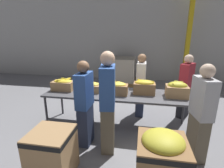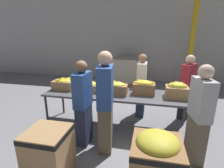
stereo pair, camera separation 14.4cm
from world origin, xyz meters
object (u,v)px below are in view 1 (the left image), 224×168
banana_box_1 (91,87)px  banana_box_0 (63,85)px  sorting_table (117,95)px  support_pillar (189,34)px  banana_box_4 (177,89)px  banana_box_3 (144,87)px  pallet_stack_0 (123,71)px  banana_box_2 (117,88)px  volunteer_1 (108,104)px  donation_bin_1 (161,161)px  donation_bin_0 (52,152)px  volunteer_4 (141,86)px  volunteer_3 (85,105)px  volunteer_2 (201,115)px  volunteer_0 (185,87)px

banana_box_1 → banana_box_0: bearing=-177.7°
banana_box_0 → banana_box_1: 0.65m
sorting_table → support_pillar: (2.16, 3.65, 1.25)m
banana_box_4 → banana_box_3: bearing=174.0°
banana_box_1 → pallet_stack_0: bearing=85.0°
support_pillar → banana_box_2: bearing=-119.9°
sorting_table → volunteer_1: volunteer_1 is taller
banana_box_2 → support_pillar: support_pillar is taller
donation_bin_1 → donation_bin_0: bearing=180.0°
support_pillar → pallet_stack_0: 2.87m
sorting_table → pallet_stack_0: 3.54m
banana_box_4 → volunteer_1: volunteer_1 is taller
volunteer_4 → support_pillar: 3.61m
volunteer_3 → volunteer_4: size_ratio=1.02×
banana_box_4 → volunteer_2: (0.24, -0.81, -0.15)m
banana_box_1 → donation_bin_0: 1.69m
volunteer_4 → pallet_stack_0: bearing=-162.3°
volunteer_4 → donation_bin_0: 2.60m
donation_bin_0 → donation_bin_1: bearing=0.0°
pallet_stack_0 → banana_box_0: bearing=-105.1°
banana_box_3 → volunteer_1: volunteer_1 is taller
volunteer_2 → volunteer_3: 1.96m
volunteer_0 → donation_bin_0: 3.31m
sorting_table → donation_bin_1: 1.80m
volunteer_2 → banana_box_1: bearing=57.9°
banana_box_3 → support_pillar: support_pillar is taller
banana_box_3 → donation_bin_1: 1.74m
sorting_table → banana_box_0: banana_box_0 is taller
volunteer_3 → donation_bin_0: bearing=166.9°
volunteer_2 → banana_box_0: bearing=63.3°
banana_box_1 → donation_bin_1: size_ratio=0.52×
banana_box_1 → pallet_stack_0: size_ratio=0.41×
donation_bin_1 → support_pillar: support_pillar is taller
volunteer_4 → support_pillar: support_pillar is taller
banana_box_4 → volunteer_3: size_ratio=0.27×
banana_box_2 → sorting_table: bearing=105.7°
support_pillar → donation_bin_0: bearing=-118.8°
banana_box_1 → volunteer_2: size_ratio=0.28×
banana_box_2 → volunteer_2: size_ratio=0.27×
banana_box_0 → banana_box_4: 2.48m
banana_box_4 → volunteer_0: (0.35, 0.76, -0.17)m
volunteer_0 → banana_box_4: bearing=8.7°
banana_box_1 → donation_bin_1: (1.42, -1.60, -0.44)m
sorting_table → volunteer_1: bearing=-92.5°
banana_box_2 → support_pillar: bearing=60.1°
banana_box_2 → volunteer_3: bearing=-127.2°
volunteer_3 → support_pillar: bearing=-28.8°
support_pillar → volunteer_0: bearing=-101.4°
volunteer_1 → support_pillar: 5.11m
volunteer_0 → volunteer_3: size_ratio=0.98×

